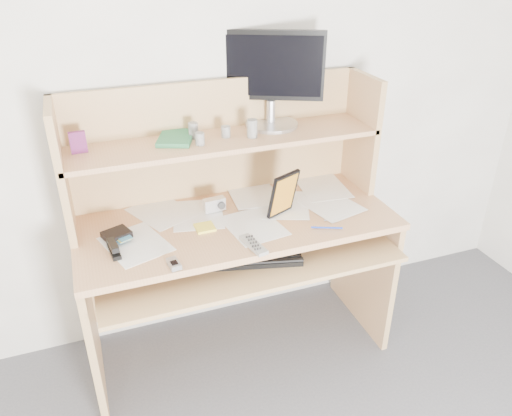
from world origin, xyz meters
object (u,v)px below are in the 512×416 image
object	(u,v)px
keyboard	(250,256)
game_case	(283,194)
tv_remote	(253,245)
monitor	(270,76)
desk	(232,222)

from	to	relation	value
keyboard	game_case	size ratio (longest dim) A/B	2.22
keyboard	tv_remote	xyz separation A→B (m)	(-0.01, -0.07, 0.10)
keyboard	monitor	world-z (taller)	monitor
keyboard	game_case	bearing A→B (deg)	47.26
tv_remote	game_case	world-z (taller)	game_case
game_case	desk	bearing A→B (deg)	125.29
game_case	tv_remote	bearing A→B (deg)	-160.84
keyboard	monitor	distance (m)	0.81
game_case	keyboard	bearing A→B (deg)	-171.36
game_case	monitor	distance (m)	0.53
desk	tv_remote	bearing A→B (deg)	-91.44
monitor	tv_remote	bearing A→B (deg)	-92.96
tv_remote	monitor	distance (m)	0.77
desk	game_case	distance (m)	0.29
game_case	monitor	world-z (taller)	monitor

